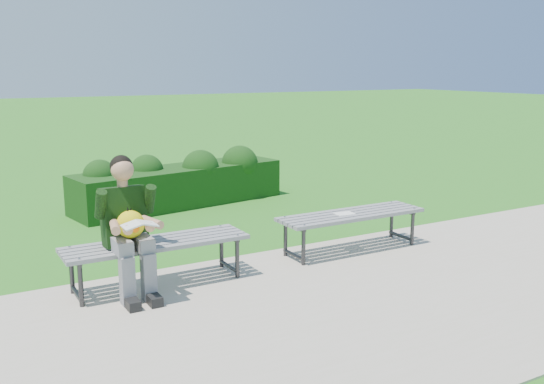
% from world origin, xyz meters
% --- Properties ---
extents(ground, '(80.00, 80.00, 0.00)m').
position_xyz_m(ground, '(0.00, 0.00, 0.00)').
color(ground, '#1C661B').
rests_on(ground, ground).
extents(walkway, '(30.00, 3.50, 0.02)m').
position_xyz_m(walkway, '(0.00, -1.75, 0.01)').
color(walkway, '#B5A89A').
rests_on(walkway, ground).
extents(hedge, '(3.47, 1.39, 0.87)m').
position_xyz_m(hedge, '(0.43, 2.88, 0.38)').
color(hedge, '#173F10').
rests_on(hedge, ground).
extents(bench_left, '(1.80, 0.50, 0.46)m').
position_xyz_m(bench_left, '(-1.13, -0.45, 0.42)').
color(bench_left, gray).
rests_on(bench_left, walkway).
extents(bench_right, '(1.80, 0.50, 0.46)m').
position_xyz_m(bench_right, '(1.23, -0.45, 0.42)').
color(bench_right, gray).
rests_on(bench_right, walkway).
extents(seated_boy, '(0.56, 0.76, 1.31)m').
position_xyz_m(seated_boy, '(-1.43, -0.55, 0.71)').
color(seated_boy, gray).
rests_on(seated_boy, walkway).
extents(paper_sheet, '(0.24, 0.18, 0.01)m').
position_xyz_m(paper_sheet, '(1.13, -0.45, 0.47)').
color(paper_sheet, white).
rests_on(paper_sheet, bench_right).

